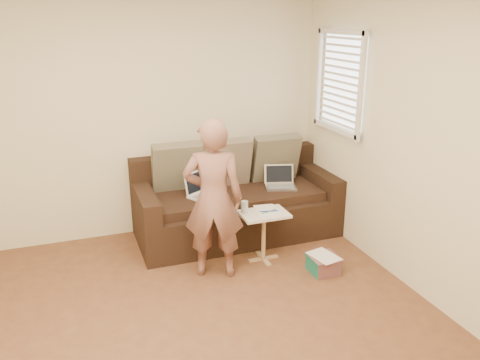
{
  "coord_description": "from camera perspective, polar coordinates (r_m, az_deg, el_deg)",
  "views": [
    {
      "loc": [
        -0.81,
        -2.98,
        2.36
      ],
      "look_at": [
        0.8,
        1.4,
        0.78
      ],
      "focal_mm": 36.55,
      "sensor_mm": 36.0,
      "label": 1
    }
  ],
  "objects": [
    {
      "name": "pillow_mid",
      "position": [
        5.47,
        -1.61,
        1.99
      ],
      "size": [
        0.55,
        0.27,
        0.57
      ],
      "primitive_type": null,
      "rotation": [
        0.24,
        0.0,
        0.0
      ],
      "color": "#6F624F",
      "rests_on": "sofa"
    },
    {
      "name": "laptop_silver",
      "position": [
        5.5,
        4.81,
        -0.93
      ],
      "size": [
        0.39,
        0.33,
        0.22
      ],
      "primitive_type": null,
      "rotation": [
        0.0,
        0.0,
        -0.29
      ],
      "color": "#B7BABC",
      "rests_on": "sofa"
    },
    {
      "name": "striped_box",
      "position": [
        4.84,
        9.72,
        -9.63
      ],
      "size": [
        0.28,
        0.28,
        0.17
      ],
      "primitive_type": null,
      "color": "red",
      "rests_on": "ground"
    },
    {
      "name": "floor",
      "position": [
        3.89,
        -4.18,
        -18.72
      ],
      "size": [
        4.5,
        4.5,
        0.0
      ],
      "primitive_type": "plane",
      "color": "brown",
      "rests_on": "ground"
    },
    {
      "name": "paper_on_table",
      "position": [
        4.88,
        3.14,
        -3.53
      ],
      "size": [
        0.25,
        0.33,
        0.0
      ],
      "primitive_type": null,
      "rotation": [
        0.0,
        0.0,
        -0.14
      ],
      "color": "white",
      "rests_on": "side_table"
    },
    {
      "name": "pillow_left",
      "position": [
        5.37,
        -7.33,
        1.52
      ],
      "size": [
        0.55,
        0.29,
        0.57
      ],
      "primitive_type": null,
      "rotation": [
        0.28,
        0.0,
        0.0
      ],
      "color": "brown",
      "rests_on": "sofa"
    },
    {
      "name": "pillow_right",
      "position": [
        5.68,
        4.15,
        2.58
      ],
      "size": [
        0.55,
        0.28,
        0.57
      ],
      "primitive_type": null,
      "rotation": [
        0.26,
        0.0,
        0.0
      ],
      "color": "brown",
      "rests_on": "sofa"
    },
    {
      "name": "wall_right",
      "position": [
        4.23,
        22.36,
        2.75
      ],
      "size": [
        0.0,
        4.5,
        4.5
      ],
      "primitive_type": "plane",
      "rotation": [
        1.57,
        0.0,
        -1.57
      ],
      "color": "beige",
      "rests_on": "ground"
    },
    {
      "name": "wall_back",
      "position": [
        5.4,
        -11.23,
        7.02
      ],
      "size": [
        4.0,
        0.0,
        4.0
      ],
      "primitive_type": "plane",
      "rotation": [
        1.57,
        0.0,
        0.0
      ],
      "color": "beige",
      "rests_on": "ground"
    },
    {
      "name": "drinking_glass",
      "position": [
        4.8,
        0.53,
        -3.17
      ],
      "size": [
        0.07,
        0.07,
        0.12
      ],
      "primitive_type": null,
      "color": "silver",
      "rests_on": "side_table"
    },
    {
      "name": "laptop_white",
      "position": [
        5.24,
        -3.88,
        -1.92
      ],
      "size": [
        0.45,
        0.41,
        0.27
      ],
      "primitive_type": null,
      "rotation": [
        0.0,
        0.0,
        0.52
      ],
      "color": "white",
      "rests_on": "sofa"
    },
    {
      "name": "scissors",
      "position": [
        4.84,
        3.4,
        -3.67
      ],
      "size": [
        0.19,
        0.12,
        0.02
      ],
      "primitive_type": null,
      "rotation": [
        0.0,
        0.0,
        -0.1
      ],
      "color": "silver",
      "rests_on": "side_table"
    },
    {
      "name": "person",
      "position": [
        4.48,
        -3.13,
        -2.26
      ],
      "size": [
        0.65,
        0.55,
        1.52
      ],
      "primitive_type": "imported",
      "rotation": [
        0.0,
        0.0,
        2.78
      ],
      "color": "brown",
      "rests_on": "ground"
    },
    {
      "name": "side_table",
      "position": [
        4.93,
        2.77,
        -6.59
      ],
      "size": [
        0.47,
        0.33,
        0.51
      ],
      "primitive_type": null,
      "color": "silver",
      "rests_on": "ground"
    },
    {
      "name": "window_blinds",
      "position": [
        5.31,
        11.58,
        11.18
      ],
      "size": [
        0.12,
        0.88,
        1.08
      ],
      "primitive_type": null,
      "color": "white",
      "rests_on": "wall_right"
    },
    {
      "name": "sofa",
      "position": [
        5.42,
        -0.37,
        -2.25
      ],
      "size": [
        2.2,
        0.95,
        0.85
      ],
      "primitive_type": null,
      "color": "black",
      "rests_on": "ground"
    }
  ]
}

